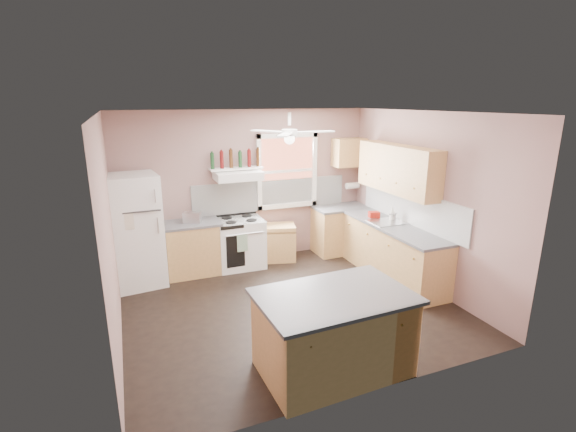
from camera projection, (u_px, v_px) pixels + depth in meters
name	position (u px, v px, depth m)	size (l,w,h in m)	color
floor	(289.00, 305.00, 5.99)	(4.50, 4.50, 0.00)	black
ceiling	(289.00, 112.00, 5.26)	(4.50, 4.50, 0.00)	white
wall_back	(247.00, 187.00, 7.44)	(4.50, 0.05, 2.70)	#896661
wall_right	(426.00, 201.00, 6.44)	(0.05, 4.00, 2.70)	#896661
wall_left	(107.00, 235.00, 4.81)	(0.05, 4.00, 2.70)	#896661
backsplash_back	(271.00, 195.00, 7.61)	(2.90, 0.03, 0.55)	white
backsplash_right	(410.00, 207.00, 6.74)	(0.03, 2.60, 0.55)	white
window_view	(287.00, 171.00, 7.60)	(1.00, 0.02, 1.20)	brown
window_frame	(287.00, 171.00, 7.58)	(1.16, 0.07, 1.36)	white
refrigerator	(135.00, 231.00, 6.47)	(0.75, 0.73, 1.78)	white
base_cabinet_left	(193.00, 249.00, 7.02)	(0.90, 0.60, 0.86)	#AA8247
counter_left	(192.00, 223.00, 6.89)	(0.92, 0.62, 0.04)	#4E4F51
toaster	(192.00, 217.00, 6.83)	(0.28, 0.16, 0.18)	silver
stove	(240.00, 243.00, 7.31)	(0.80, 0.64, 0.86)	white
range_hood	(238.00, 175.00, 7.04)	(0.78, 0.50, 0.14)	white
bottle_shelf	(236.00, 168.00, 7.12)	(0.90, 0.26, 0.03)	white
cart	(277.00, 242.00, 7.63)	(0.66, 0.44, 0.66)	#AA8247
base_cabinet_corner	(340.00, 230.00, 8.02)	(1.00, 0.60, 0.86)	#AA8247
base_cabinet_right	(392.00, 253.00, 6.84)	(0.60, 2.20, 0.86)	#AA8247
counter_corner	(341.00, 208.00, 7.90)	(1.02, 0.62, 0.04)	#4E4F51
counter_right	(394.00, 227.00, 6.72)	(0.62, 2.22, 0.04)	#4E4F51
sink	(387.00, 222.00, 6.89)	(0.55, 0.45, 0.03)	silver
faucet	(395.00, 217.00, 6.93)	(0.03, 0.03, 0.14)	silver
upper_cabinet_right	(397.00, 169.00, 6.70)	(0.33, 1.80, 0.76)	#AA8247
upper_cabinet_corner	(349.00, 152.00, 7.81)	(0.60, 0.33, 0.52)	#AA8247
paper_towel	(352.00, 186.00, 8.06)	(0.12, 0.12, 0.26)	white
island	(333.00, 334.00, 4.46)	(1.52, 0.96, 0.86)	#AA8247
island_top	(335.00, 296.00, 4.34)	(1.61, 1.05, 0.04)	#4E4F51
ceiling_fan_hub	(289.00, 132.00, 5.33)	(0.20, 0.20, 0.08)	white
soap_bottle	(392.00, 214.00, 6.95)	(0.09, 0.09, 0.23)	silver
red_caddy	(374.00, 215.00, 7.16)	(0.18, 0.12, 0.10)	#A2180D
wine_bottles	(236.00, 159.00, 7.08)	(0.86, 0.06, 0.31)	#143819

